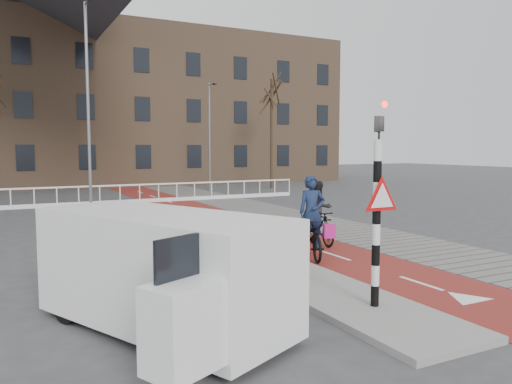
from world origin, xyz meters
name	(u,v)px	position (x,y,z in m)	size (l,w,h in m)	color
ground	(335,281)	(0.00, 0.00, 0.00)	(120.00, 120.00, 0.00)	#38383A
bike_lane	(219,218)	(1.50, 10.00, 0.01)	(2.50, 60.00, 0.01)	maroon
sidewalk	(279,214)	(4.30, 10.00, 0.01)	(3.00, 60.00, 0.01)	slate
curb_island	(229,248)	(-0.70, 4.00, 0.06)	(1.80, 16.00, 0.12)	gray
traffic_signal	(378,199)	(-0.60, -2.02, 1.99)	(0.80, 0.80, 3.68)	black
bollard	(306,261)	(-0.74, -0.01, 0.51)	(0.12, 0.12, 0.78)	#CC9B0B
cyclist_near	(312,230)	(0.82, 2.14, 0.73)	(1.38, 2.19, 2.13)	black
cyclist_far	(319,218)	(1.97, 3.51, 0.79)	(0.85, 1.78, 1.88)	black
van	(162,269)	(-4.12, -1.14, 0.98)	(3.39, 4.63, 1.85)	white
railing	(34,202)	(-5.00, 17.00, 0.31)	(28.00, 0.10, 0.99)	silver
townhouse_row	(48,81)	(-3.00, 32.00, 7.81)	(46.00, 10.00, 15.90)	#7F6047
tree_right	(272,134)	(10.58, 22.07, 3.79)	(0.22, 0.22, 7.57)	black
streetlight_near	(88,112)	(-3.09, 12.65, 4.32)	(0.12, 0.12, 8.63)	slate
streetlight_right	(210,137)	(6.05, 22.39, 3.53)	(0.12, 0.12, 7.06)	slate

